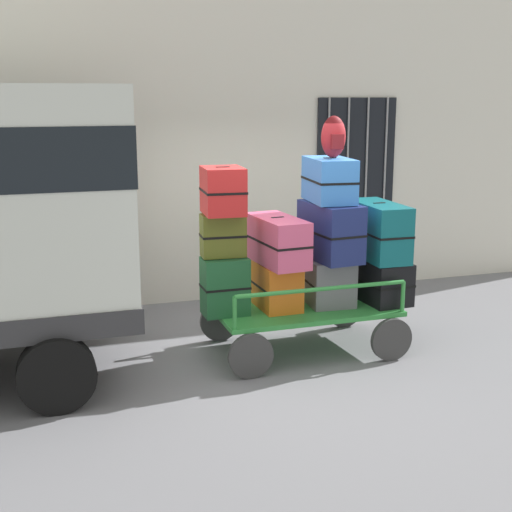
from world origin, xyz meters
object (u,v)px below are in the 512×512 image
object	(u,v)px
suitcase_left_bottom	(225,286)
backpack	(334,137)
suitcase_midleft_bottom	(276,285)
suitcase_midright_bottom	(377,279)
suitcase_midleft_middle	(277,241)
luggage_cart	(303,315)
suitcase_center_bottom	(328,281)
suitcase_left_top	(223,191)
suitcase_midright_middle	(378,231)
suitcase_center_middle	(331,231)
suitcase_center_top	(329,180)
suitcase_left_middle	(223,235)

from	to	relation	value
suitcase_left_bottom	backpack	size ratio (longest dim) A/B	1.41
suitcase_left_bottom	suitcase_midleft_bottom	world-z (taller)	suitcase_left_bottom
suitcase_midright_bottom	suitcase_midleft_middle	bearing A→B (deg)	179.33
luggage_cart	suitcase_midleft_bottom	xyz separation A→B (m)	(-0.30, 0.03, 0.36)
suitcase_center_bottom	suitcase_midright_bottom	size ratio (longest dim) A/B	0.67
luggage_cart	suitcase_midright_bottom	bearing A→B (deg)	-0.18
luggage_cart	suitcase_left_top	distance (m)	1.68
backpack	suitcase_midleft_middle	bearing A→B (deg)	176.05
suitcase_midleft_bottom	suitcase_midright_middle	size ratio (longest dim) A/B	0.67
suitcase_midleft_bottom	suitcase_midright_middle	xyz separation A→B (m)	(1.20, -0.03, 0.54)
suitcase_center_middle	suitcase_midleft_bottom	bearing A→B (deg)	173.83
suitcase_midright_middle	suitcase_center_top	bearing A→B (deg)	177.28
suitcase_left_middle	suitcase_midright_bottom	bearing A→B (deg)	-0.80
suitcase_left_top	suitcase_center_bottom	bearing A→B (deg)	-0.19
suitcase_left_bottom	suitcase_center_bottom	world-z (taller)	suitcase_left_bottom
suitcase_center_bottom	suitcase_midright_middle	distance (m)	0.80
suitcase_midleft_bottom	suitcase_midright_bottom	distance (m)	1.20
backpack	luggage_cart	bearing A→B (deg)	174.29
suitcase_midleft_middle	suitcase_center_top	distance (m)	0.87
suitcase_center_bottom	suitcase_midright_middle	bearing A→B (deg)	0.20
suitcase_midright_bottom	suitcase_center_middle	bearing A→B (deg)	-176.95
suitcase_midleft_bottom	suitcase_midright_middle	distance (m)	1.31
suitcase_center_bottom	backpack	world-z (taller)	backpack
suitcase_midleft_bottom	suitcase_midleft_middle	world-z (taller)	suitcase_midleft_middle
suitcase_center_top	suitcase_left_middle	bearing A→B (deg)	-179.49
luggage_cart	backpack	size ratio (longest dim) A/B	4.66
suitcase_left_top	suitcase_center_bottom	distance (m)	1.60
suitcase_left_bottom	suitcase_left_top	distance (m)	1.01
suitcase_left_bottom	backpack	distance (m)	1.95
luggage_cart	suitcase_midleft_middle	size ratio (longest dim) A/B	2.16
suitcase_left_top	suitcase_midright_middle	size ratio (longest dim) A/B	0.58
luggage_cart	suitcase_midleft_middle	xyz separation A→B (m)	(-0.30, 0.01, 0.86)
backpack	suitcase_left_middle	bearing A→B (deg)	177.47
suitcase_center_middle	suitcase_left_middle	bearing A→B (deg)	177.27
suitcase_left_middle	suitcase_left_top	size ratio (longest dim) A/B	0.87
suitcase_left_middle	suitcase_midleft_bottom	xyz separation A→B (m)	(0.60, 0.01, -0.59)
suitcase_left_middle	suitcase_center_middle	xyz separation A→B (m)	(1.20, -0.06, -0.02)
backpack	suitcase_center_bottom	bearing A→B (deg)	107.69
luggage_cart	suitcase_left_top	xyz separation A→B (m)	(-0.90, 0.01, 1.42)
suitcase_center_top	suitcase_midright_bottom	world-z (taller)	suitcase_center_top
suitcase_midright_bottom	luggage_cart	bearing A→B (deg)	179.82
suitcase_left_middle	suitcase_center_top	bearing A→B (deg)	0.51
suitcase_center_middle	suitcase_center_top	world-z (taller)	suitcase_center_top
suitcase_left_top	suitcase_center_top	size ratio (longest dim) A/B	0.71
suitcase_left_top	suitcase_center_middle	distance (m)	1.29
suitcase_midleft_middle	suitcase_midright_bottom	world-z (taller)	suitcase_midleft_middle
luggage_cart	suitcase_midright_middle	distance (m)	1.27
suitcase_left_bottom	suitcase_left_top	world-z (taller)	suitcase_left_top
suitcase_midright_bottom	backpack	size ratio (longest dim) A/B	2.12
luggage_cart	suitcase_center_bottom	bearing A→B (deg)	0.49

